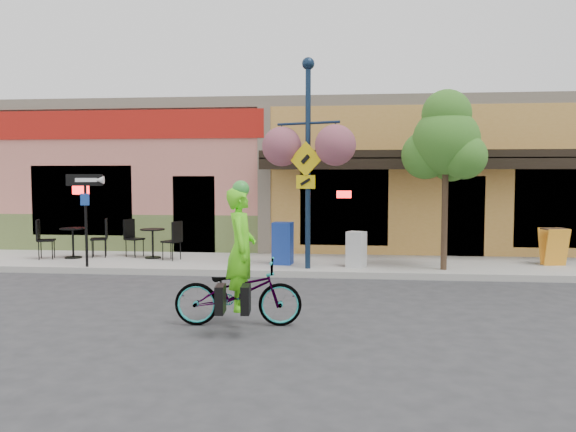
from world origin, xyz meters
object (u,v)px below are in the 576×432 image
(one_way_sign, at_px, (86,221))
(street_tree, at_px, (445,179))
(cyclist_rider, at_px, (241,265))
(building, at_px, (310,178))
(newspaper_box_grey, at_px, (356,249))
(newspaper_box_blue, at_px, (283,243))
(bicycle, at_px, (238,292))
(lamp_post, at_px, (308,164))

(one_way_sign, relative_size, street_tree, 0.53)
(street_tree, bearing_deg, cyclist_rider, -129.14)
(building, distance_m, newspaper_box_grey, 6.67)
(building, distance_m, newspaper_box_blue, 6.22)
(newspaper_box_blue, bearing_deg, bicycle, -84.12)
(newspaper_box_blue, distance_m, newspaper_box_grey, 1.80)
(lamp_post, relative_size, one_way_sign, 2.21)
(bicycle, bearing_deg, street_tree, -44.14)
(lamp_post, bearing_deg, newspaper_box_blue, 159.06)
(newspaper_box_grey, xyz_separation_m, street_tree, (1.99, -0.14, 1.65))
(cyclist_rider, xyz_separation_m, street_tree, (3.83, 4.71, 1.29))
(lamp_post, bearing_deg, newspaper_box_grey, 34.16)
(newspaper_box_blue, bearing_deg, street_tree, 0.89)
(cyclist_rider, distance_m, newspaper_box_grey, 5.20)
(newspaper_box_blue, bearing_deg, building, 94.57)
(street_tree, bearing_deg, newspaper_box_grey, 175.99)
(newspaper_box_blue, bearing_deg, one_way_sign, -162.41)
(lamp_post, bearing_deg, bicycle, -79.60)
(lamp_post, xyz_separation_m, street_tree, (3.12, 0.15, -0.35))
(cyclist_rider, xyz_separation_m, lamp_post, (0.71, 4.56, 1.64))
(building, relative_size, newspaper_box_blue, 17.75)
(building, xyz_separation_m, one_way_sign, (-4.86, -6.85, -1.00))
(building, relative_size, street_tree, 4.39)
(building, xyz_separation_m, cyclist_rider, (-0.34, -11.13, -1.32))
(building, height_order, street_tree, building)
(lamp_post, bearing_deg, cyclist_rider, -78.99)
(bicycle, xyz_separation_m, lamp_post, (0.76, 4.56, 2.06))
(building, distance_m, one_way_sign, 8.46)
(cyclist_rider, xyz_separation_m, one_way_sign, (-4.52, 4.28, 0.31))
(building, height_order, one_way_sign, building)
(bicycle, bearing_deg, building, -6.63)
(building, bearing_deg, one_way_sign, -125.33)
(one_way_sign, height_order, newspaper_box_blue, one_way_sign)
(lamp_post, xyz_separation_m, newspaper_box_blue, (-0.65, 0.56, -1.91))
(lamp_post, height_order, newspaper_box_grey, lamp_post)
(cyclist_rider, xyz_separation_m, newspaper_box_blue, (0.07, 5.13, -0.27))
(street_tree, bearing_deg, newspaper_box_blue, 173.71)
(newspaper_box_grey, bearing_deg, building, 128.22)
(newspaper_box_grey, height_order, street_tree, street_tree)
(building, xyz_separation_m, lamp_post, (0.38, -6.57, 0.32))
(newspaper_box_blue, xyz_separation_m, newspaper_box_grey, (1.78, -0.28, -0.09))
(newspaper_box_blue, height_order, street_tree, street_tree)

